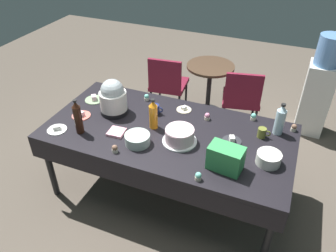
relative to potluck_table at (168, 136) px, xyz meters
name	(u,v)px	position (x,y,z in m)	size (l,w,h in m)	color
ground	(168,190)	(0.00, 0.00, -0.69)	(9.00, 9.00, 0.00)	brown
potluck_table	(168,136)	(0.00, 0.00, 0.00)	(2.20, 1.10, 0.75)	black
frosted_layer_cake	(180,136)	(0.15, -0.11, 0.13)	(0.30, 0.30, 0.13)	silver
slow_cooker	(113,98)	(-0.59, 0.08, 0.22)	(0.27, 0.27, 0.35)	black
glass_salad_bowl	(137,139)	(-0.17, -0.27, 0.11)	(0.21, 0.21, 0.09)	#B2C6BC
ceramic_snack_bowl	(269,158)	(0.89, -0.10, 0.11)	(0.19, 0.19, 0.09)	silver
dessert_plate_cream	(184,109)	(0.01, 0.37, 0.07)	(0.14, 0.14, 0.04)	beige
dessert_plate_white	(57,129)	(-0.92, -0.37, 0.07)	(0.17, 0.17, 0.05)	white
dessert_plate_charcoal	(232,140)	(0.56, 0.06, 0.07)	(0.17, 0.17, 0.05)	#2D2D33
dessert_plate_coral	(81,115)	(-0.85, -0.10, 0.07)	(0.18, 0.18, 0.05)	#E07266
dessert_plate_sage	(94,99)	(-0.90, 0.20, 0.07)	(0.19, 0.19, 0.05)	#8CA87F
cupcake_cocoa	(294,128)	(1.03, 0.43, 0.09)	(0.05, 0.05, 0.07)	beige
cupcake_mint	(198,176)	(0.44, -0.48, 0.09)	(0.05, 0.05, 0.07)	beige
cupcake_lemon	(207,116)	(0.27, 0.31, 0.09)	(0.05, 0.05, 0.07)	beige
cupcake_berry	(253,117)	(0.67, 0.47, 0.09)	(0.05, 0.05, 0.07)	beige
cupcake_rose	(147,97)	(-0.40, 0.41, 0.09)	(0.05, 0.05, 0.07)	beige
cupcake_vanilla	(115,149)	(-0.29, -0.44, 0.09)	(0.05, 0.05, 0.07)	beige
soda_bottle_orange_juice	(154,114)	(-0.14, 0.00, 0.20)	(0.08, 0.08, 0.29)	orange
soda_bottle_cola	(78,118)	(-0.71, -0.32, 0.22)	(0.07, 0.07, 0.33)	#33190F
soda_bottle_water	(280,120)	(0.90, 0.34, 0.20)	(0.08, 0.08, 0.30)	silver
coffee_mug_navy	(156,109)	(-0.22, 0.22, 0.11)	(0.12, 0.08, 0.09)	navy
coffee_mug_olive	(262,133)	(0.79, 0.22, 0.11)	(0.11, 0.07, 0.09)	olive
soda_carton	(226,158)	(0.59, -0.28, 0.16)	(0.26, 0.16, 0.20)	#338C4C
paper_napkin_stack	(117,132)	(-0.40, -0.21, 0.07)	(0.14, 0.14, 0.02)	pink
maroon_chair_left	(167,82)	(-0.54, 1.29, -0.20)	(0.49, 0.49, 0.85)	maroon
maroon_chair_right	(242,97)	(0.42, 1.29, -0.20)	(0.52, 0.52, 0.85)	maroon
round_cafe_table	(209,81)	(-0.05, 1.52, -0.19)	(0.60, 0.60, 0.72)	#473323
water_cooler	(318,89)	(1.24, 1.65, -0.10)	(0.32, 0.32, 1.24)	silver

